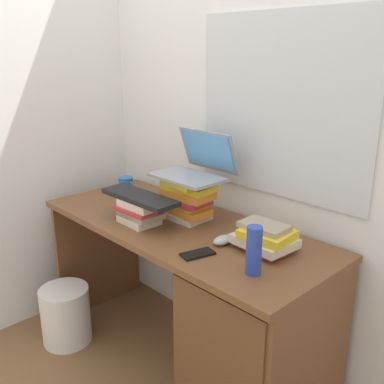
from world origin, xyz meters
The scene contains 14 objects.
ground_plane centered at (0.00, 0.00, 0.00)m, with size 6.00×6.00×0.00m, color brown.
wall_back centered at (0.00, 0.35, 1.30)m, with size 6.00×0.06×2.60m.
wall_left centered at (-0.92, 0.00, 1.30)m, with size 0.05×6.00×2.60m, color silver.
desk centered at (0.39, -0.02, 0.41)m, with size 1.51×0.61×0.75m.
book_stack_tall centered at (-0.02, 0.07, 0.86)m, with size 0.25×0.20×0.21m.
book_stack_keyboard_riser centered at (-0.14, -0.12, 0.81)m, with size 0.22×0.17×0.12m.
book_stack_side centered at (0.45, 0.06, 0.80)m, with size 0.25×0.20×0.12m.
laptop centered at (-0.02, 0.13, 1.01)m, with size 0.34×0.29×0.21m.
keyboard centered at (-0.14, -0.13, 0.88)m, with size 0.42×0.14×0.02m, color black.
computer_mouse centered at (0.29, -0.02, 0.77)m, with size 0.06×0.10×0.04m, color #A5A8AD.
mug centered at (-0.55, 0.09, 0.80)m, with size 0.12×0.08×0.10m.
water_bottle centered at (0.55, -0.13, 0.84)m, with size 0.06×0.06×0.19m, color #263FA5.
cell_phone centered at (0.29, -0.17, 0.75)m, with size 0.07×0.14×0.01m, color black.
wastebasket centered at (-0.54, -0.36, 0.16)m, with size 0.26×0.26×0.32m, color silver.
Camera 1 is at (1.45, -1.31, 1.53)m, focal length 41.59 mm.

